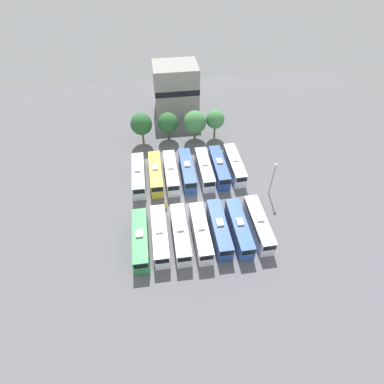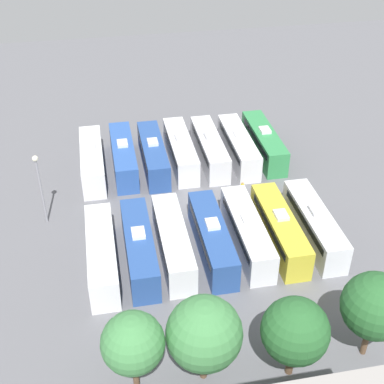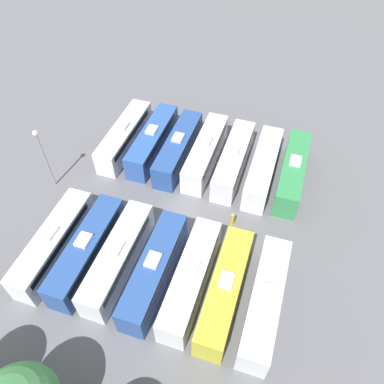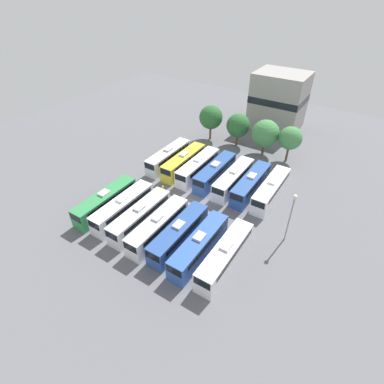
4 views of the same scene
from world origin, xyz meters
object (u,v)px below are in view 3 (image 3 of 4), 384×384
(bus_7, at_px, (265,301))
(bus_8, at_px, (225,290))
(bus_13, at_px, (54,242))
(worker_person, at_px, (233,219))
(bus_12, at_px, (87,250))
(bus_9, at_px, (191,278))
(bus_10, at_px, (154,270))
(bus_6, at_px, (125,136))
(bus_5, at_px, (153,140))
(bus_3, at_px, (205,152))
(light_pole, at_px, (42,150))
(bus_11, at_px, (118,257))
(bus_2, at_px, (234,159))
(bus_0, at_px, (293,171))
(bus_4, at_px, (178,148))
(bus_1, at_px, (263,167))

(bus_7, distance_m, bus_8, 3.58)
(bus_13, bearing_deg, bus_7, -178.75)
(worker_person, bearing_deg, bus_12, 35.14)
(bus_9, bearing_deg, bus_10, 3.55)
(bus_13, bearing_deg, worker_person, -150.55)
(bus_6, distance_m, bus_13, 16.80)
(bus_12, bearing_deg, bus_9, -178.62)
(bus_8, bearing_deg, bus_5, -50.56)
(bus_7, bearing_deg, bus_9, -0.46)
(bus_10, xyz_separation_m, bus_12, (6.96, 0.03, 0.00))
(bus_5, xyz_separation_m, bus_6, (3.68, 0.33, 0.00))
(bus_3, xyz_separation_m, light_pole, (15.69, 9.01, 3.64))
(bus_5, relative_size, bus_11, 1.00)
(bus_2, bearing_deg, bus_5, -1.19)
(bus_3, relative_size, bus_11, 1.00)
(bus_10, xyz_separation_m, light_pole, (15.82, -7.84, 3.64))
(bus_11, bearing_deg, bus_0, -130.19)
(bus_3, height_order, bus_12, same)
(bus_0, xyz_separation_m, worker_person, (4.98, 8.20, -0.93))
(bus_4, height_order, bus_12, same)
(bus_1, distance_m, bus_9, 16.60)
(bus_3, xyz_separation_m, bus_5, (6.88, 0.01, 0.00))
(bus_6, xyz_separation_m, bus_11, (-6.95, 16.35, 0.00))
(bus_1, height_order, bus_12, same)
(bus_11, distance_m, bus_13, 6.73)
(bus_5, xyz_separation_m, bus_10, (-7.02, 16.84, 0.00))
(bus_9, relative_size, light_pole, 1.45)
(bus_11, bearing_deg, bus_5, -78.92)
(bus_11, xyz_separation_m, bus_12, (3.21, 0.20, 0.00))
(bus_5, bearing_deg, bus_3, -179.94)
(bus_4, distance_m, bus_11, 16.32)
(bus_5, height_order, worker_person, bus_5)
(bus_13, height_order, worker_person, bus_13)
(worker_person, bearing_deg, bus_10, 58.18)
(bus_0, height_order, bus_12, same)
(bus_7, distance_m, bus_13, 20.79)
(bus_1, xyz_separation_m, bus_3, (7.12, -0.39, 0.00))
(bus_4, distance_m, bus_10, 16.84)
(bus_1, xyz_separation_m, bus_13, (17.44, 16.74, 0.00))
(bus_9, bearing_deg, bus_7, 179.54)
(bus_7, xyz_separation_m, bus_12, (17.29, 0.20, 0.00))
(bus_8, bearing_deg, bus_12, 0.60)
(bus_4, distance_m, worker_person, 11.86)
(bus_3, relative_size, bus_10, 1.00)
(bus_13, bearing_deg, bus_0, -140.52)
(bus_13, bearing_deg, bus_3, -121.07)
(bus_7, relative_size, bus_13, 1.00)
(bus_12, bearing_deg, bus_3, -112.01)
(bus_2, bearing_deg, bus_10, 78.41)
(bus_4, height_order, bus_7, same)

